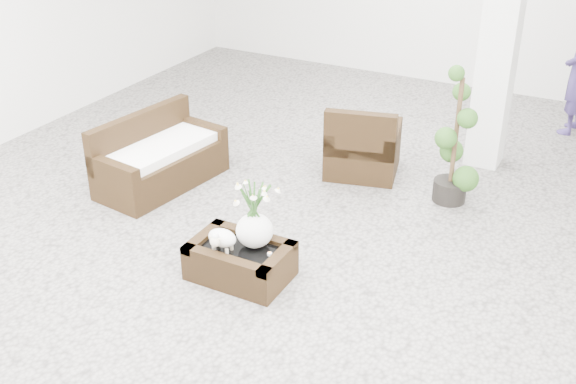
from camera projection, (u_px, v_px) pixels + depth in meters
The scene contains 9 objects.
ground at pixel (293, 243), 7.11m from camera, with size 11.00×11.00×0.00m, color gray.
column at pixel (503, 21), 7.99m from camera, with size 0.40×0.40×3.50m, color white.
coffee_table at pixel (240, 262), 6.51m from camera, with size 0.90×0.60×0.31m, color #35220F.
sheep_figurine at pixel (222, 240), 6.36m from camera, with size 0.28×0.23×0.21m, color white.
planter_narcissus at pixel (254, 207), 6.29m from camera, with size 0.44×0.44×0.80m, color white, non-canonical shape.
tealight at pixel (270, 254), 6.32m from camera, with size 0.04×0.04×0.03m, color white.
armchair at pixel (364, 138), 8.36m from camera, with size 0.82×0.79×0.88m, color #35220F.
loveseat at pixel (160, 152), 8.07m from camera, with size 1.53×0.73×0.81m, color #35220F.
topiary at pixel (456, 137), 7.55m from camera, with size 0.41×0.41×1.52m, color #274D19, non-canonical shape.
Camera 1 is at (2.80, -5.37, 3.75)m, focal length 44.26 mm.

